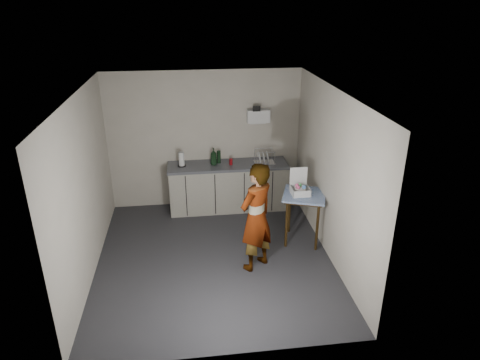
{
  "coord_description": "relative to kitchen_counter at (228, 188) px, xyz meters",
  "views": [
    {
      "loc": [
        -0.33,
        -5.7,
        3.8
      ],
      "look_at": [
        0.47,
        0.45,
        1.12
      ],
      "focal_mm": 32.0,
      "sensor_mm": 36.0,
      "label": 1
    }
  ],
  "objects": [
    {
      "name": "kitchen_counter",
      "position": [
        0.0,
        0.0,
        0.0
      ],
      "size": [
        2.24,
        0.62,
        0.91
      ],
      "color": "black",
      "rests_on": "ground"
    },
    {
      "name": "bakery_box",
      "position": [
        1.03,
        -1.33,
        0.52
      ],
      "size": [
        0.29,
        0.3,
        0.4
      ],
      "rotation": [
        0.0,
        0.0,
        0.01
      ],
      "color": "white",
      "rests_on": "side_table"
    },
    {
      "name": "standing_man",
      "position": [
        0.21,
        -2.0,
        0.41
      ],
      "size": [
        0.73,
        0.7,
        1.68
      ],
      "primitive_type": "imported",
      "rotation": [
        0.0,
        0.0,
        3.81
      ],
      "color": "#B2A593",
      "rests_on": "ground"
    },
    {
      "name": "soap_bottle",
      "position": [
        -0.26,
        0.0,
        0.64
      ],
      "size": [
        0.13,
        0.14,
        0.32
      ],
      "primitive_type": "imported",
      "rotation": [
        0.0,
        0.0,
        0.1
      ],
      "color": "black",
      "rests_on": "kitchen_counter"
    },
    {
      "name": "dark_bottle",
      "position": [
        -0.16,
        0.08,
        0.6
      ],
      "size": [
        0.07,
        0.07,
        0.24
      ],
      "primitive_type": "cylinder",
      "color": "black",
      "rests_on": "kitchen_counter"
    },
    {
      "name": "wall_shelf",
      "position": [
        0.6,
        0.22,
        1.32
      ],
      "size": [
        0.42,
        0.18,
        0.37
      ],
      "color": "white",
      "rests_on": "ground"
    },
    {
      "name": "soda_can",
      "position": [
        0.05,
        -0.04,
        0.54
      ],
      "size": [
        0.06,
        0.06,
        0.12
      ],
      "primitive_type": "cylinder",
      "color": "red",
      "rests_on": "kitchen_counter"
    },
    {
      "name": "wall_back",
      "position": [
        -0.4,
        0.29,
        0.87
      ],
      "size": [
        3.6,
        0.02,
        2.6
      ],
      "primitive_type": "cube",
      "color": "beige",
      "rests_on": "ground"
    },
    {
      "name": "paper_towel",
      "position": [
        -0.85,
        0.01,
        0.61
      ],
      "size": [
        0.15,
        0.15,
        0.27
      ],
      "color": "black",
      "rests_on": "kitchen_counter"
    },
    {
      "name": "ceiling",
      "position": [
        -0.4,
        -1.7,
        2.17
      ],
      "size": [
        3.6,
        4.0,
        0.01
      ],
      "primitive_type": "cube",
      "color": "silver",
      "rests_on": "wall_back"
    },
    {
      "name": "wall_left",
      "position": [
        -2.19,
        -1.7,
        0.87
      ],
      "size": [
        0.02,
        4.0,
        2.6
      ],
      "primitive_type": "cube",
      "color": "beige",
      "rests_on": "ground"
    },
    {
      "name": "side_table",
      "position": [
        1.1,
        -1.36,
        0.32
      ],
      "size": [
        0.85,
        0.85,
        0.86
      ],
      "rotation": [
        0.0,
        0.0,
        -0.33
      ],
      "color": "#35220C",
      "rests_on": "ground"
    },
    {
      "name": "ground",
      "position": [
        -0.4,
        -1.7,
        -0.43
      ],
      "size": [
        4.0,
        4.0,
        0.0
      ],
      "primitive_type": "plane",
      "color": "#26252A",
      "rests_on": "ground"
    },
    {
      "name": "wall_right",
      "position": [
        1.39,
        -1.7,
        0.87
      ],
      "size": [
        0.02,
        4.0,
        2.6
      ],
      "primitive_type": "cube",
      "color": "beige",
      "rests_on": "ground"
    },
    {
      "name": "dish_rack",
      "position": [
        0.68,
        -0.04,
        0.54
      ],
      "size": [
        0.37,
        0.28,
        0.26
      ],
      "color": "silver",
      "rests_on": "kitchen_counter"
    }
  ]
}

